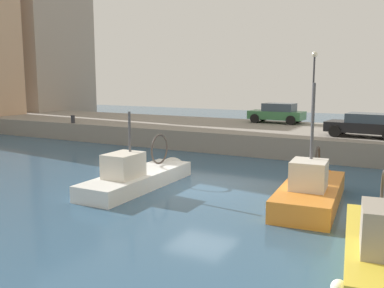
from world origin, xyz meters
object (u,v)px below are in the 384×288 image
Objects in this scene: fishing_boat_yellow at (383,262)px; fishing_boat_orange at (312,198)px; parked_car_black at (366,125)px; mooring_bollard_mid at (73,119)px; parked_car_green at (277,113)px; quay_streetlamp at (314,76)px; fishing_boat_white at (143,182)px.

fishing_boat_orange is at bearing 30.11° from fishing_boat_yellow.
parked_car_black is 19.20m from mooring_bollard_mid.
parked_car_black is 8.09m from parked_car_green.
quay_streetlamp is at bearing 13.05° from fishing_boat_orange.
quay_streetlamp reaches higher than parked_car_black.
parked_car_black is at bearing -127.47° from parked_car_green.
fishing_boat_yellow is 19.09m from quay_streetlamp.
fishing_boat_yellow reaches higher than mooring_bollard_mid.
fishing_boat_orange is at bearing 176.08° from parked_car_black.
parked_car_green is at bearing -3.13° from fishing_boat_white.
mooring_bollard_mid is at bearing 110.15° from quay_streetlamp.
fishing_boat_orange is at bearing -158.22° from parked_car_green.
parked_car_green is at bearing 23.90° from fishing_boat_yellow.
quay_streetlamp reaches higher than parked_car_green.
parked_car_green is 7.08× the size of mooring_bollard_mid.
fishing_boat_white is 1.38× the size of quay_streetlamp.
fishing_boat_yellow is at bearing -156.10° from parked_car_green.
mooring_bollard_mid is at bearing 54.68° from fishing_boat_white.
fishing_boat_orange is 5.32m from fishing_boat_yellow.
fishing_boat_orange is 1.01× the size of fishing_boat_yellow.
quay_streetlamp is at bearing 45.80° from parked_car_black.
quay_streetlamp reaches higher than fishing_boat_white.
fishing_boat_yellow is at bearing -149.89° from fishing_boat_orange.
parked_car_green is at bearing -61.12° from mooring_bollard_mid.
quay_streetlamp is at bearing -14.29° from fishing_boat_white.
mooring_bollard_mid is 16.67m from quay_streetlamp.
parked_car_black is at bearing -83.83° from mooring_bollard_mid.
fishing_boat_yellow is 1.57× the size of parked_car_green.
fishing_boat_white is 14.55m from mooring_bollard_mid.
parked_car_black is 7.47× the size of mooring_bollard_mid.
fishing_boat_yellow is 20.90m from parked_car_green.
parked_car_green is (19.04, 8.44, 1.77)m from fishing_boat_yellow.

